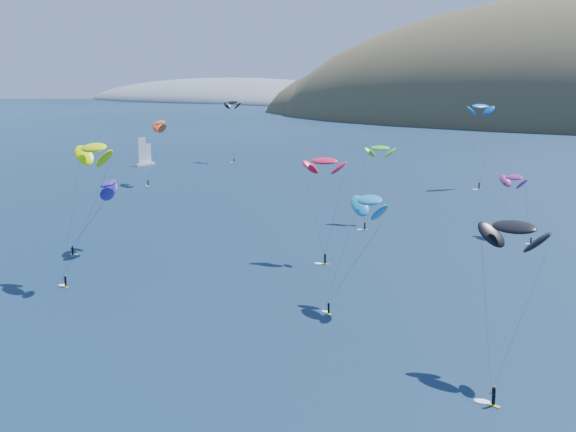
{
  "coord_description": "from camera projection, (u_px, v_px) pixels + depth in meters",
  "views": [
    {
      "loc": [
        78.26,
        -39.33,
        34.24
      ],
      "look_at": [
        6.58,
        80.0,
        9.0
      ],
      "focal_mm": 50.0,
      "sensor_mm": 36.0,
      "label": 1
    }
  ],
  "objects": [
    {
      "name": "kitesurfer_12",
      "position": [
        232.0,
        103.0,
        305.05
      ],
      "size": [
        9.14,
        8.23,
        24.67
      ],
      "rotation": [
        0.0,
        0.0,
        -0.18
      ],
      "color": "gold",
      "rests_on": "ground"
    },
    {
      "name": "kitesurfer_9",
      "position": [
        324.0,
        161.0,
        145.92
      ],
      "size": [
        8.29,
        7.43,
        20.23
      ],
      "rotation": [
        0.0,
        0.0,
        0.22
      ],
      "color": "gold",
      "rests_on": "ground"
    },
    {
      "name": "kitesurfer_10",
      "position": [
        109.0,
        184.0,
        153.8
      ],
      "size": [
        9.78,
        14.05,
        15.71
      ],
      "rotation": [
        0.0,
        0.0,
        -0.91
      ],
      "color": "gold",
      "rests_on": "ground"
    },
    {
      "name": "headland",
      "position": [
        252.0,
        104.0,
        937.81
      ],
      "size": [
        460.0,
        250.0,
        60.0
      ],
      "color": "slate",
      "rests_on": "ground"
    },
    {
      "name": "kitesurfer_7",
      "position": [
        514.0,
        228.0,
        91.18
      ],
      "size": [
        9.48,
        15.64,
        19.16
      ],
      "rotation": [
        0.0,
        0.0,
        -0.3
      ],
      "color": "gold",
      "rests_on": "ground"
    },
    {
      "name": "kitesurfer_3",
      "position": [
        380.0,
        148.0,
        182.93
      ],
      "size": [
        7.29,
        14.5,
        18.79
      ],
      "rotation": [
        0.0,
        0.0,
        0.24
      ],
      "color": "gold",
      "rests_on": "ground"
    },
    {
      "name": "kitesurfer_2",
      "position": [
        94.0,
        148.0,
        129.91
      ],
      "size": [
        10.81,
        10.62,
        24.75
      ],
      "rotation": [
        0.0,
        0.0,
        -0.3
      ],
      "color": "gold",
      "rests_on": "ground"
    },
    {
      "name": "kitesurfer_1",
      "position": [
        159.0,
        123.0,
        244.74
      ],
      "size": [
        10.62,
        13.04,
        21.4
      ],
      "rotation": [
        0.0,
        0.0,
        -0.63
      ],
      "color": "gold",
      "rests_on": "ground"
    },
    {
      "name": "kitesurfer_4",
      "position": [
        481.0,
        106.0,
        236.72
      ],
      "size": [
        8.58,
        11.28,
        26.48
      ],
      "rotation": [
        0.0,
        0.0,
        0.96
      ],
      "color": "gold",
      "rests_on": "ground"
    },
    {
      "name": "kitesurfer_5",
      "position": [
        370.0,
        200.0,
        116.88
      ],
      "size": [
        9.55,
        12.48,
        18.16
      ],
      "rotation": [
        0.0,
        0.0,
        -0.66
      ],
      "color": "gold",
      "rests_on": "ground"
    },
    {
      "name": "sailboat",
      "position": [
        145.0,
        163.0,
        293.86
      ],
      "size": [
        9.71,
        8.34,
        11.84
      ],
      "rotation": [
        0.0,
        0.0,
        -0.15
      ],
      "color": "silver",
      "rests_on": "ground"
    },
    {
      "name": "kitesurfer_6",
      "position": [
        514.0,
        177.0,
        167.11
      ],
      "size": [
        10.68,
        11.46,
        14.46
      ],
      "rotation": [
        0.0,
        0.0,
        -0.61
      ],
      "color": "gold",
      "rests_on": "ground"
    }
  ]
}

